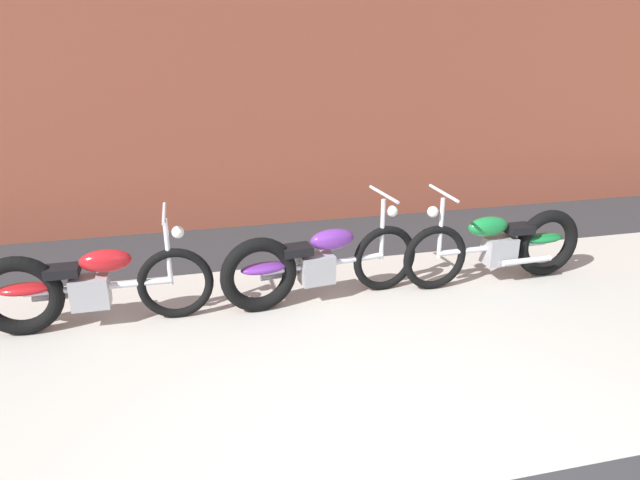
{
  "coord_description": "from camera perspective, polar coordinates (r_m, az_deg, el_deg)",
  "views": [
    {
      "loc": [
        -1.07,
        -2.36,
        2.55
      ],
      "look_at": [
        0.04,
        2.27,
        0.75
      ],
      "focal_mm": 32.36,
      "sensor_mm": 36.0,
      "label": 1
    }
  ],
  "objects": [
    {
      "name": "motorcycle_red",
      "position": [
        5.45,
        -22.64,
        -4.28
      ],
      "size": [
        2.01,
        0.58,
        1.03
      ],
      "rotation": [
        0.0,
        0.0,
        0.0
      ],
      "color": "black",
      "rests_on": "ground"
    },
    {
      "name": "sidewalk_slab",
      "position": [
        4.96,
        0.95,
        -10.25
      ],
      "size": [
        36.0,
        3.5,
        0.01
      ],
      "primitive_type": "cube",
      "color": "#B2ADA3",
      "rests_on": "ground"
    },
    {
      "name": "motorcycle_green",
      "position": [
        6.27,
        17.96,
        -0.44
      ],
      "size": [
        2.01,
        0.58,
        1.03
      ],
      "rotation": [
        0.0,
        0.0,
        3.18
      ],
      "color": "black",
      "rests_on": "ground"
    },
    {
      "name": "motorcycle_purple",
      "position": [
        5.49,
        -1.11,
        -2.4
      ],
      "size": [
        2.0,
        0.58,
        1.03
      ],
      "rotation": [
        0.0,
        0.0,
        0.13
      ],
      "color": "black",
      "rests_on": "ground"
    },
    {
      "name": "brick_building_wall",
      "position": [
        7.64,
        -5.72,
        18.54
      ],
      "size": [
        36.0,
        0.5,
        4.55
      ],
      "primitive_type": "cube",
      "color": "brown",
      "rests_on": "ground"
    }
  ]
}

